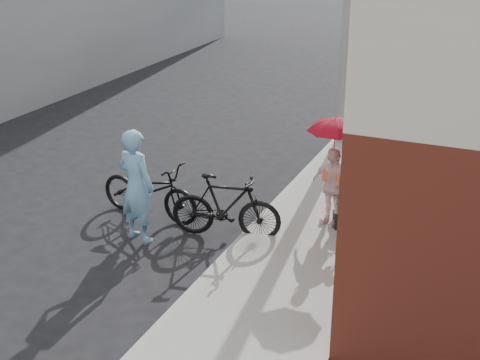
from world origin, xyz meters
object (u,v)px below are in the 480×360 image
Objects in this scene: planter at (345,220)px; bike_right at (226,207)px; kimono_woman at (332,186)px; officer at (136,186)px; bike_left at (150,190)px.

bike_right is at bearing -150.57° from planter.
officer is at bearing -127.55° from kimono_woman.
bike_right is at bearing -139.02° from officer.
bike_right is (1.60, -0.19, 0.03)m from bike_left.
bike_right is 4.69× the size of planter.
kimono_woman is 3.49× the size of planter.
kimono_woman is (1.53, 1.00, 0.26)m from bike_right.
bike_left is (-0.29, 0.86, -0.45)m from officer.
kimono_woman is 0.65m from planter.
bike_right is 1.34× the size of kimono_woman.
planter is at bearing 25.80° from kimono_woman.
planter is at bearing -71.71° from bike_right.
bike_right reaches higher than planter.
bike_left is 1.07× the size of bike_right.
kimono_woman reaches higher than bike_right.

